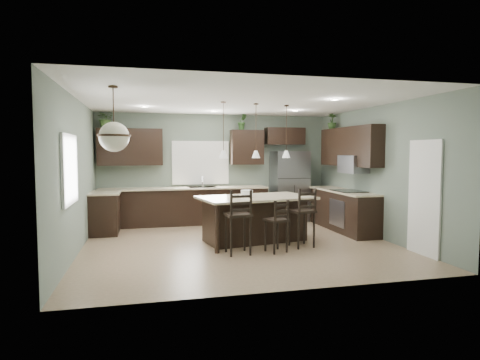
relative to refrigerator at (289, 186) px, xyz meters
name	(u,v)px	position (x,y,z in m)	size (l,w,h in m)	color
ground	(240,244)	(-1.92, -2.39, -0.93)	(6.00, 6.00, 0.00)	#9E8466
pantry_door	(424,198)	(1.05, -3.94, 0.09)	(0.04, 0.82, 2.04)	white
window_back	(201,163)	(-2.32, 0.34, 0.62)	(1.35, 0.02, 1.00)	white
window_left	(69,169)	(-4.91, -3.19, 0.62)	(0.02, 1.10, 1.00)	white
left_return_cabs	(105,214)	(-4.62, -0.69, -0.48)	(0.60, 0.90, 0.90)	black
left_return_countertop	(105,193)	(-4.60, -0.69, -0.01)	(0.66, 0.96, 0.04)	beige
back_lower_cabs	(185,207)	(-2.77, 0.06, -0.48)	(4.20, 0.60, 0.90)	black
back_countertop	(185,188)	(-2.77, 0.04, -0.01)	(4.20, 0.66, 0.04)	beige
sink_inset	(202,187)	(-2.32, 0.04, 0.01)	(0.70, 0.45, 0.01)	gray
faucet	(202,182)	(-2.32, 0.01, 0.16)	(0.02, 0.02, 0.28)	silver
back_upper_left	(130,147)	(-4.07, 0.19, 1.02)	(1.55, 0.34, 0.90)	black
back_upper_right	(247,147)	(-1.12, 0.19, 1.02)	(0.85, 0.34, 0.90)	black
fridge_header	(285,136)	(-0.07, 0.19, 1.32)	(1.05, 0.34, 0.45)	black
right_lower_cabs	(343,211)	(0.78, -1.52, -0.48)	(0.60, 2.35, 0.90)	black
right_countertop	(343,191)	(0.76, -1.52, -0.01)	(0.66, 2.35, 0.04)	beige
cooktop	(349,191)	(0.76, -1.79, 0.02)	(0.58, 0.75, 0.02)	black
wall_oven_front	(337,213)	(0.47, -1.79, -0.48)	(0.01, 0.72, 0.60)	gray
right_upper_cabs	(349,147)	(0.91, -1.52, 1.02)	(0.34, 2.35, 0.90)	black
microwave	(353,164)	(0.86, -1.79, 0.62)	(0.40, 0.75, 0.40)	gray
refrigerator	(289,186)	(0.00, 0.00, 0.00)	(0.90, 0.74, 1.85)	gray
kitchen_island	(256,219)	(-1.55, -2.23, -0.46)	(2.24, 1.27, 0.92)	black
serving_dish	(247,194)	(-1.74, -2.27, 0.07)	(0.24, 0.24, 0.14)	white
bar_stool_left	(238,222)	(-2.13, -3.13, -0.34)	(0.43, 0.43, 1.17)	black
bar_stool_center	(276,226)	(-1.42, -3.15, -0.44)	(0.36, 0.36, 0.97)	black
bar_stool_right	(302,217)	(-0.81, -2.87, -0.35)	(0.42, 0.42, 1.14)	black
pendant_left	(223,130)	(-2.24, -2.36, 1.32)	(0.17, 0.17, 1.10)	white
pendant_center	(256,131)	(-1.55, -2.23, 1.32)	(0.17, 0.17, 1.10)	silver
pendant_right	(286,132)	(-0.86, -2.11, 1.32)	(0.17, 0.17, 1.10)	white
chandelier	(114,119)	(-4.16, -3.79, 1.39)	(0.48, 0.48, 0.97)	beige
plant_back_left	(106,118)	(-4.63, 0.16, 1.71)	(0.42, 0.37, 0.47)	#3A5A27
plant_back_right	(242,122)	(-1.25, 0.16, 1.69)	(0.24, 0.19, 0.43)	#305926
plant_right_wall	(332,121)	(0.88, -0.66, 1.67)	(0.22, 0.22, 0.40)	#2D4A20
room_shell	(240,159)	(-1.92, -2.39, 0.77)	(6.00, 6.00, 6.00)	slate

